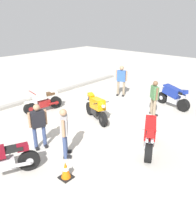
{
  "coord_description": "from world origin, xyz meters",
  "views": [
    {
      "loc": [
        -6.27,
        -5.76,
        4.22
      ],
      "look_at": [
        -0.21,
        -0.37,
        0.75
      ],
      "focal_mm": 35.5,
      "sensor_mm": 36.0,
      "label": 1
    }
  ],
  "objects_px": {
    "person_in_black_shirt": "(38,124)",
    "person_in_blue_shirt": "(121,79)",
    "motorcycle_orange_sportbike": "(97,107)",
    "motorcycle_maroon_cruiser": "(2,161)",
    "motorcycle_cream_vintage": "(43,102)",
    "motorcycle_red_sportbike": "(150,134)",
    "person_in_gray_shirt": "(64,130)",
    "traffic_cone": "(66,170)",
    "motorcycle_blue_sportbike": "(173,96)",
    "person_in_green_shirt": "(154,96)"
  },
  "relations": [
    {
      "from": "motorcycle_orange_sportbike",
      "to": "motorcycle_blue_sportbike",
      "type": "bearing_deg",
      "value": 87.96
    },
    {
      "from": "motorcycle_orange_sportbike",
      "to": "motorcycle_cream_vintage",
      "type": "bearing_deg",
      "value": -135.69
    },
    {
      "from": "motorcycle_orange_sportbike",
      "to": "motorcycle_maroon_cruiser",
      "type": "bearing_deg",
      "value": -58.77
    },
    {
      "from": "person_in_blue_shirt",
      "to": "motorcycle_orange_sportbike",
      "type": "bearing_deg",
      "value": -2.31
    },
    {
      "from": "motorcycle_cream_vintage",
      "to": "motorcycle_orange_sportbike",
      "type": "distance_m",
      "value": 2.76
    },
    {
      "from": "motorcycle_red_sportbike",
      "to": "person_in_gray_shirt",
      "type": "xyz_separation_m",
      "value": [
        -2.12,
        1.87,
        0.35
      ]
    },
    {
      "from": "motorcycle_orange_sportbike",
      "to": "person_in_black_shirt",
      "type": "relative_size",
      "value": 1.15
    },
    {
      "from": "motorcycle_maroon_cruiser",
      "to": "motorcycle_orange_sportbike",
      "type": "distance_m",
      "value": 4.65
    },
    {
      "from": "motorcycle_red_sportbike",
      "to": "motorcycle_orange_sportbike",
      "type": "relative_size",
      "value": 0.97
    },
    {
      "from": "motorcycle_orange_sportbike",
      "to": "person_in_blue_shirt",
      "type": "height_order",
      "value": "person_in_blue_shirt"
    },
    {
      "from": "person_in_blue_shirt",
      "to": "traffic_cone",
      "type": "distance_m",
      "value": 7.65
    },
    {
      "from": "motorcycle_blue_sportbike",
      "to": "person_in_blue_shirt",
      "type": "xyz_separation_m",
      "value": [
        -0.29,
        3.01,
        0.4
      ]
    },
    {
      "from": "motorcycle_cream_vintage",
      "to": "motorcycle_maroon_cruiser",
      "type": "xyz_separation_m",
      "value": [
        -3.64,
        -3.18,
        0.03
      ]
    },
    {
      "from": "person_in_green_shirt",
      "to": "traffic_cone",
      "type": "distance_m",
      "value": 5.68
    },
    {
      "from": "motorcycle_red_sportbike",
      "to": "person_in_green_shirt",
      "type": "height_order",
      "value": "person_in_green_shirt"
    },
    {
      "from": "motorcycle_cream_vintage",
      "to": "motorcycle_orange_sportbike",
      "type": "height_order",
      "value": "motorcycle_orange_sportbike"
    },
    {
      "from": "motorcycle_blue_sportbike",
      "to": "motorcycle_cream_vintage",
      "type": "bearing_deg",
      "value": 62.64
    },
    {
      "from": "motorcycle_blue_sportbike",
      "to": "person_in_green_shirt",
      "type": "bearing_deg",
      "value": 98.07
    },
    {
      "from": "motorcycle_cream_vintage",
      "to": "motorcycle_red_sportbike",
      "type": "bearing_deg",
      "value": 102.79
    },
    {
      "from": "motorcycle_orange_sportbike",
      "to": "person_in_gray_shirt",
      "type": "relative_size",
      "value": 1.12
    },
    {
      "from": "motorcycle_cream_vintage",
      "to": "person_in_green_shirt",
      "type": "bearing_deg",
      "value": 135.86
    },
    {
      "from": "motorcycle_cream_vintage",
      "to": "motorcycle_red_sportbike",
      "type": "xyz_separation_m",
      "value": [
        0.35,
        -5.55,
        0.11
      ]
    },
    {
      "from": "person_in_black_shirt",
      "to": "traffic_cone",
      "type": "distance_m",
      "value": 2.08
    },
    {
      "from": "motorcycle_orange_sportbike",
      "to": "person_in_gray_shirt",
      "type": "height_order",
      "value": "person_in_gray_shirt"
    },
    {
      "from": "person_in_blue_shirt",
      "to": "traffic_cone",
      "type": "xyz_separation_m",
      "value": [
        -6.93,
        -3.16,
        -0.74
      ]
    },
    {
      "from": "motorcycle_cream_vintage",
      "to": "person_in_gray_shirt",
      "type": "height_order",
      "value": "person_in_gray_shirt"
    },
    {
      "from": "motorcycle_blue_sportbike",
      "to": "person_in_black_shirt",
      "type": "xyz_separation_m",
      "value": [
        -6.74,
        1.76,
        0.32
      ]
    },
    {
      "from": "motorcycle_cream_vintage",
      "to": "person_in_blue_shirt",
      "type": "xyz_separation_m",
      "value": [
        4.42,
        -1.38,
        0.51
      ]
    },
    {
      "from": "motorcycle_red_sportbike",
      "to": "person_in_black_shirt",
      "type": "relative_size",
      "value": 1.12
    },
    {
      "from": "motorcycle_maroon_cruiser",
      "to": "motorcycle_blue_sportbike",
      "type": "distance_m",
      "value": 8.44
    },
    {
      "from": "person_in_blue_shirt",
      "to": "person_in_gray_shirt",
      "type": "height_order",
      "value": "person_in_blue_shirt"
    },
    {
      "from": "motorcycle_cream_vintage",
      "to": "motorcycle_red_sportbike",
      "type": "distance_m",
      "value": 5.56
    },
    {
      "from": "motorcycle_red_sportbike",
      "to": "motorcycle_cream_vintage",
      "type": "bearing_deg",
      "value": 65.18
    },
    {
      "from": "person_in_black_shirt",
      "to": "person_in_gray_shirt",
      "type": "distance_m",
      "value": 1.08
    },
    {
      "from": "person_in_gray_shirt",
      "to": "traffic_cone",
      "type": "xyz_separation_m",
      "value": [
        -0.74,
        -0.86,
        -0.69
      ]
    },
    {
      "from": "motorcycle_blue_sportbike",
      "to": "motorcycle_orange_sportbike",
      "type": "xyz_separation_m",
      "value": [
        -3.74,
        1.81,
        0.0
      ]
    },
    {
      "from": "motorcycle_maroon_cruiser",
      "to": "motorcycle_orange_sportbike",
      "type": "xyz_separation_m",
      "value": [
        4.61,
        0.6,
        0.07
      ]
    },
    {
      "from": "person_in_black_shirt",
      "to": "person_in_green_shirt",
      "type": "bearing_deg",
      "value": 92.35
    },
    {
      "from": "motorcycle_orange_sportbike",
      "to": "person_in_blue_shirt",
      "type": "xyz_separation_m",
      "value": [
        3.45,
        1.2,
        0.4
      ]
    },
    {
      "from": "traffic_cone",
      "to": "person_in_black_shirt",
      "type": "bearing_deg",
      "value": 75.79
    },
    {
      "from": "motorcycle_blue_sportbike",
      "to": "traffic_cone",
      "type": "xyz_separation_m",
      "value": [
        -7.22,
        -0.15,
        -0.33
      ]
    },
    {
      "from": "motorcycle_orange_sportbike",
      "to": "motorcycle_red_sportbike",
      "type": "bearing_deg",
      "value": 12.04
    },
    {
      "from": "motorcycle_blue_sportbike",
      "to": "person_in_gray_shirt",
      "type": "bearing_deg",
      "value": 99.4
    },
    {
      "from": "motorcycle_cream_vintage",
      "to": "motorcycle_red_sportbike",
      "type": "relative_size",
      "value": 1.08
    },
    {
      "from": "person_in_black_shirt",
      "to": "person_in_blue_shirt",
      "type": "bearing_deg",
      "value": 120.09
    },
    {
      "from": "person_in_blue_shirt",
      "to": "motorcycle_blue_sportbike",
      "type": "bearing_deg",
      "value": 74.09
    },
    {
      "from": "motorcycle_maroon_cruiser",
      "to": "person_in_blue_shirt",
      "type": "relative_size",
      "value": 1.14
    },
    {
      "from": "person_in_blue_shirt",
      "to": "person_in_black_shirt",
      "type": "bearing_deg",
      "value": -10.5
    },
    {
      "from": "motorcycle_maroon_cruiser",
      "to": "traffic_cone",
      "type": "height_order",
      "value": "motorcycle_maroon_cruiser"
    },
    {
      "from": "traffic_cone",
      "to": "motorcycle_red_sportbike",
      "type": "bearing_deg",
      "value": -19.3
    }
  ]
}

